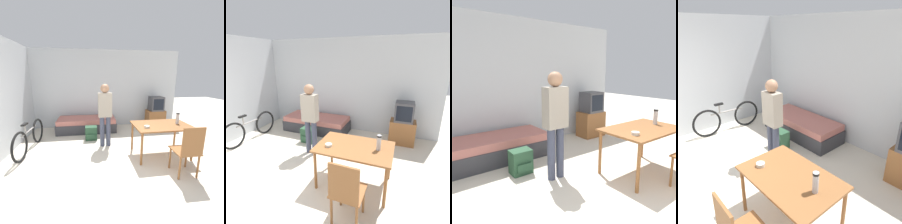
{
  "view_description": "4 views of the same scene",
  "coord_description": "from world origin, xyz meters",
  "views": [
    {
      "loc": [
        -0.4,
        -2.14,
        1.8
      ],
      "look_at": [
        0.16,
        1.7,
        0.88
      ],
      "focal_mm": 24.0,
      "sensor_mm": 36.0,
      "label": 1
    },
    {
      "loc": [
        1.85,
        -1.66,
        2.17
      ],
      "look_at": [
        0.45,
        1.98,
        0.93
      ],
      "focal_mm": 28.0,
      "sensor_mm": 36.0,
      "label": 2
    },
    {
      "loc": [
        -1.81,
        -1.05,
        1.65
      ],
      "look_at": [
        0.3,
        1.79,
        0.96
      ],
      "focal_mm": 35.0,
      "sensor_mm": 36.0,
      "label": 3
    },
    {
      "loc": [
        2.81,
        -0.57,
        2.44
      ],
      "look_at": [
        0.2,
        1.73,
        1.07
      ],
      "focal_mm": 35.0,
      "sensor_mm": 36.0,
      "label": 4
    }
  ],
  "objects": [
    {
      "name": "backpack",
      "position": [
        -0.41,
        2.0,
        0.19
      ],
      "size": [
        0.33,
        0.27,
        0.39
      ],
      "color": "#284C33",
      "rests_on": "ground_plane"
    },
    {
      "name": "ground_plane",
      "position": [
        0.0,
        0.0,
        0.0
      ],
      "size": [
        20.0,
        20.0,
        0.0
      ],
      "primitive_type": "plane",
      "color": "beige"
    },
    {
      "name": "dining_table",
      "position": [
        1.17,
        0.88,
        0.66
      ],
      "size": [
        1.26,
        0.82,
        0.74
      ],
      "color": "brown",
      "rests_on": "ground_plane"
    },
    {
      "name": "mate_bowl",
      "position": [
        0.76,
        0.72,
        0.76
      ],
      "size": [
        0.11,
        0.11,
        0.05
      ],
      "color": "beige",
      "rests_on": "dining_table"
    },
    {
      "name": "bicycle",
      "position": [
        -1.9,
        1.54,
        0.34
      ],
      "size": [
        0.13,
        1.68,
        0.76
      ],
      "color": "black",
      "rests_on": "ground_plane"
    },
    {
      "name": "daybed",
      "position": [
        -0.54,
        2.76,
        0.22
      ],
      "size": [
        1.92,
        0.81,
        0.45
      ],
      "color": "#333338",
      "rests_on": "ground_plane"
    },
    {
      "name": "person_standing",
      "position": [
        -0.04,
        1.54,
        0.94
      ],
      "size": [
        0.34,
        0.22,
        1.62
      ],
      "color": "#3D4256",
      "rests_on": "ground_plane"
    },
    {
      "name": "wooden_chair",
      "position": [
        1.29,
        0.06,
        0.55
      ],
      "size": [
        0.44,
        0.44,
        0.98
      ],
      "color": "brown",
      "rests_on": "ground_plane"
    },
    {
      "name": "thermos_flask",
      "position": [
        1.56,
        0.9,
        0.88
      ],
      "size": [
        0.07,
        0.07,
        0.26
      ],
      "color": "#B7B7BC",
      "rests_on": "dining_table"
    },
    {
      "name": "wall_left",
      "position": [
        -2.37,
        1.62,
        1.35
      ],
      "size": [
        0.06,
        4.25,
        2.7
      ],
      "color": "silver",
      "rests_on": "ground_plane"
    },
    {
      "name": "tv",
      "position": [
        1.9,
        2.81,
        0.51
      ],
      "size": [
        0.63,
        0.43,
        1.11
      ],
      "color": "brown",
      "rests_on": "ground_plane"
    },
    {
      "name": "wall_back",
      "position": [
        0.0,
        3.28,
        1.35
      ],
      "size": [
        5.68,
        0.06,
        2.7
      ],
      "color": "silver",
      "rests_on": "ground_plane"
    }
  ]
}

